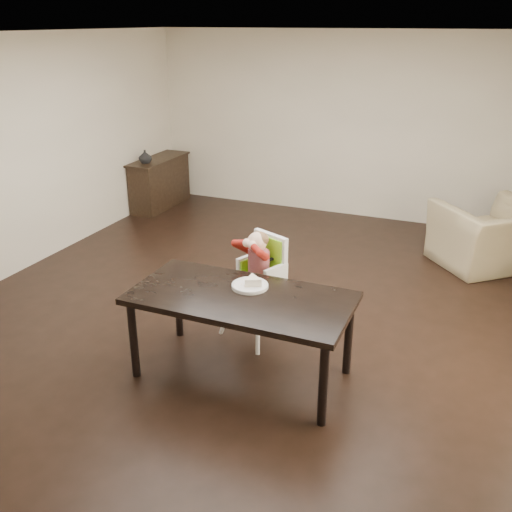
{
  "coord_description": "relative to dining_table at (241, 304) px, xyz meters",
  "views": [
    {
      "loc": [
        2.07,
        -4.89,
        2.82
      ],
      "look_at": [
        0.25,
        -0.55,
        0.86
      ],
      "focal_mm": 40.0,
      "sensor_mm": 36.0,
      "label": 1
    }
  ],
  "objects": [
    {
      "name": "sideboard",
      "position": [
        -3.14,
        3.82,
        -0.27
      ],
      "size": [
        0.44,
        1.26,
        0.79
      ],
      "color": "black",
      "rests_on": "ground"
    },
    {
      "name": "vase",
      "position": [
        -3.14,
        3.46,
        0.22
      ],
      "size": [
        0.21,
        0.22,
        0.19
      ],
      "primitive_type": "imported",
      "rotation": [
        0.0,
        0.0,
        0.08
      ],
      "color": "#99999E",
      "rests_on": "sideboard"
    },
    {
      "name": "armchair",
      "position": [
        1.84,
        3.3,
        -0.15
      ],
      "size": [
        1.41,
        1.37,
        1.04
      ],
      "primitive_type": "imported",
      "rotation": [
        0.0,
        0.0,
        3.85
      ],
      "color": "tan",
      "rests_on": "ground"
    },
    {
      "name": "plate",
      "position": [
        0.01,
        0.17,
        0.11
      ],
      "size": [
        0.32,
        0.32,
        0.09
      ],
      "rotation": [
        0.0,
        0.0,
        0.03
      ],
      "color": "white",
      "rests_on": "dining_table"
    },
    {
      "name": "ground",
      "position": [
        -0.36,
        1.12,
        -0.67
      ],
      "size": [
        7.0,
        7.0,
        0.0
      ],
      "primitive_type": "plane",
      "color": "black",
      "rests_on": "ground"
    },
    {
      "name": "room_walls",
      "position": [
        -0.36,
        1.12,
        1.18
      ],
      "size": [
        6.02,
        7.02,
        2.71
      ],
      "color": "beige",
      "rests_on": "ground"
    },
    {
      "name": "dining_table",
      "position": [
        0.0,
        0.0,
        0.0
      ],
      "size": [
        1.8,
        0.9,
        0.75
      ],
      "color": "black",
      "rests_on": "ground"
    },
    {
      "name": "high_chair",
      "position": [
        -0.12,
        0.7,
        0.07
      ],
      "size": [
        0.58,
        0.58,
        1.05
      ],
      "rotation": [
        0.0,
        0.0,
        -0.41
      ],
      "color": "white",
      "rests_on": "ground"
    }
  ]
}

